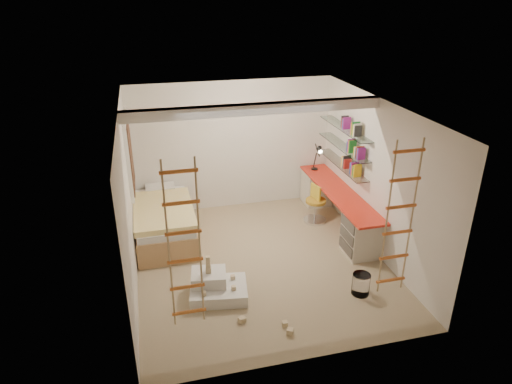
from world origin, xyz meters
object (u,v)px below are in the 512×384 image
object	(u,v)px
swivel_chair	(315,208)
play_platform	(216,287)
desk	(337,207)
bed	(164,221)

from	to	relation	value
swivel_chair	play_platform	distance (m)	2.94
desk	swivel_chair	world-z (taller)	swivel_chair
swivel_chair	play_platform	xyz separation A→B (m)	(-2.27, -1.86, -0.13)
desk	play_platform	bearing A→B (deg)	-148.63
play_platform	bed	bearing A→B (deg)	107.58
bed	swivel_chair	bearing A→B (deg)	-1.48
desk	swivel_chair	size ratio (longest dim) A/B	3.72
bed	swivel_chair	xyz separation A→B (m)	(2.88, -0.07, -0.05)
bed	desk	bearing A→B (deg)	-6.49
desk	swivel_chair	xyz separation A→B (m)	(-0.32, 0.29, -0.13)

